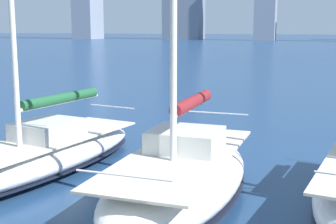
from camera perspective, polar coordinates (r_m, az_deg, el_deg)
sailboat_maroon at (r=11.90m, az=1.55°, el=-7.74°), size 3.06×7.42×10.90m
sailboat_forest at (r=14.91m, az=-15.60°, el=-4.84°), size 4.13×9.25×12.72m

